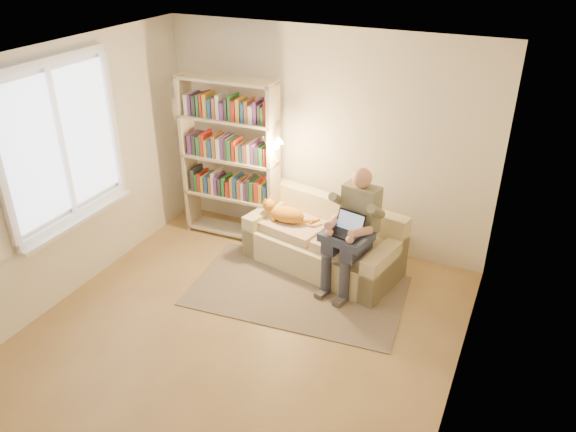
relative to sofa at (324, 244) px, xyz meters
The scene contains 14 objects.
floor 1.70m from the sofa, 99.34° to the right, with size 4.50×4.50×0.00m, color #9A7946.
ceiling 2.87m from the sofa, 99.34° to the right, with size 4.00×4.50×0.02m, color white.
wall_left 3.00m from the sofa, 143.87° to the right, with size 0.02×4.50×2.60m, color silver.
wall_right 2.61m from the sofa, 43.85° to the right, with size 0.02×4.50×2.60m, color silver.
wall_back 1.22m from the sofa, 114.78° to the left, with size 4.00×0.02×2.60m, color silver.
wall_front 4.05m from the sofa, 93.99° to the right, with size 4.00×0.02×2.60m, color silver.
window 2.88m from the sofa, 146.68° to the right, with size 0.12×1.52×1.69m.
sofa is the anchor object (origin of this frame).
person 0.67m from the sofa, 29.43° to the right, with size 0.49×0.67×1.35m.
cat 0.54m from the sofa, behind, with size 0.64×0.30×0.23m.
blanket 0.64m from the sofa, 44.73° to the right, with size 0.49×0.40×0.09m, color #2B344B.
laptop 0.70m from the sofa, 43.72° to the right, with size 0.37×0.33×0.28m.
bookshelf 1.58m from the sofa, behind, with size 1.35×0.36×2.03m.
rug 0.68m from the sofa, 95.39° to the right, with size 2.28×1.35×0.01m, color gray.
Camera 1 is at (2.24, -3.57, 3.59)m, focal length 35.00 mm.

